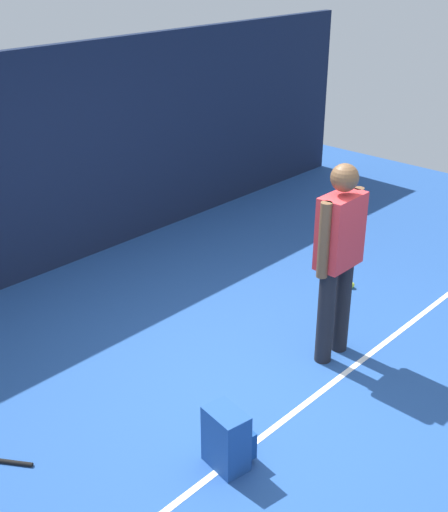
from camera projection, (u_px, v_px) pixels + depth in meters
name	position (u px, v px, depth m)	size (l,w,h in m)	color
ground_plane	(260.00, 383.00, 5.41)	(12.00, 12.00, 0.00)	#234C93
back_fence	(34.00, 167.00, 6.76)	(10.00, 0.10, 2.30)	#141E38
court_line	(303.00, 405.00, 5.15)	(9.00, 0.05, 0.00)	white
tennis_player	(339.00, 252.00, 5.37)	(0.53, 0.22, 1.70)	black
backpack	(228.00, 439.00, 4.49)	(0.32, 0.33, 0.44)	#1E478C
tennis_ball_near_player	(351.00, 285.00, 6.86)	(0.07, 0.07, 0.07)	#CCE033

